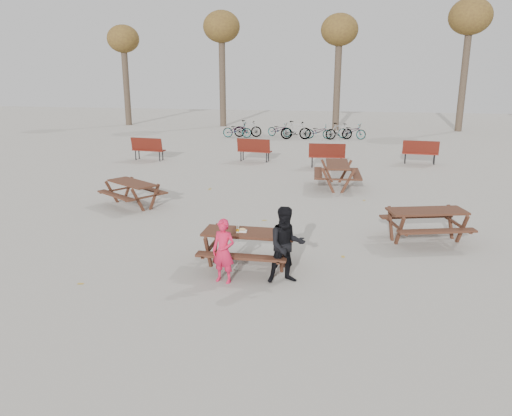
% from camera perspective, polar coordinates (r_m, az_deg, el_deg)
% --- Properties ---
extents(ground, '(80.00, 80.00, 0.00)m').
position_cam_1_polar(ground, '(10.51, -1.01, -6.71)').
color(ground, gray).
rests_on(ground, ground).
extents(main_picnic_table, '(1.80, 1.45, 0.78)m').
position_cam_1_polar(main_picnic_table, '(10.30, -1.03, -3.69)').
color(main_picnic_table, '#3A1E15').
rests_on(main_picnic_table, ground).
extents(food_tray, '(0.18, 0.11, 0.03)m').
position_cam_1_polar(food_tray, '(10.21, -1.55, -2.66)').
color(food_tray, white).
rests_on(food_tray, main_picnic_table).
extents(bread_roll, '(0.14, 0.06, 0.05)m').
position_cam_1_polar(bread_roll, '(10.19, -1.55, -2.43)').
color(bread_roll, tan).
rests_on(bread_roll, food_tray).
extents(soda_bottle, '(0.07, 0.07, 0.17)m').
position_cam_1_polar(soda_bottle, '(10.15, -2.11, -2.44)').
color(soda_bottle, silver).
rests_on(soda_bottle, main_picnic_table).
extents(child, '(0.52, 0.40, 1.26)m').
position_cam_1_polar(child, '(9.59, -3.73, -4.94)').
color(child, '#DA1B43').
rests_on(child, ground).
extents(adult, '(0.89, 0.79, 1.51)m').
position_cam_1_polar(adult, '(9.54, 3.49, -4.25)').
color(adult, black).
rests_on(adult, ground).
extents(picnic_table_east, '(2.13, 1.89, 0.78)m').
position_cam_1_polar(picnic_table_east, '(12.54, 18.83, -1.93)').
color(picnic_table_east, '#3A1E15').
rests_on(picnic_table_east, ground).
extents(picnic_table_north, '(2.18, 2.08, 0.73)m').
position_cam_1_polar(picnic_table_north, '(15.41, -13.90, 1.57)').
color(picnic_table_north, '#3A1E15').
rests_on(picnic_table_north, ground).
extents(picnic_table_far, '(1.71, 2.07, 0.84)m').
position_cam_1_polar(picnic_table_far, '(17.55, 9.24, 3.70)').
color(picnic_table_far, '#3A1E15').
rests_on(picnic_table_far, ground).
extents(park_bench_row, '(13.50, 2.15, 1.03)m').
position_cam_1_polar(park_bench_row, '(21.91, 3.41, 6.49)').
color(park_bench_row, maroon).
rests_on(park_bench_row, ground).
extents(bicycle_row, '(8.52, 2.00, 1.06)m').
position_cam_1_polar(bicycle_row, '(29.95, 4.40, 8.85)').
color(bicycle_row, black).
rests_on(bicycle_row, ground).
extents(tree_row, '(32.17, 3.52, 8.26)m').
position_cam_1_polar(tree_row, '(34.75, 9.36, 19.09)').
color(tree_row, '#382B21').
rests_on(tree_row, ground).
extents(fallen_leaves, '(11.00, 11.00, 0.01)m').
position_cam_1_polar(fallen_leaves, '(12.75, 3.46, -2.64)').
color(fallen_leaves, gold).
rests_on(fallen_leaves, ground).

